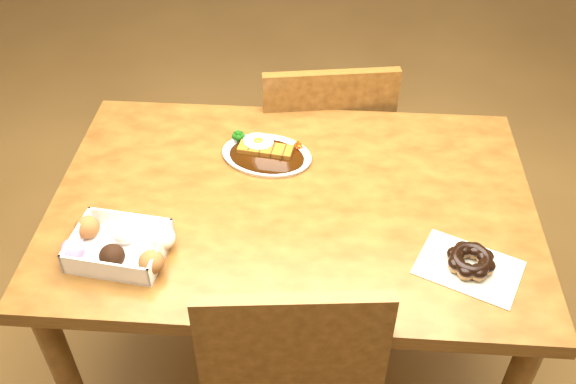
# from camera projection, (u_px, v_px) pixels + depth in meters

# --- Properties ---
(ground) EXTENTS (6.00, 6.00, 0.00)m
(ground) POSITION_uv_depth(u_px,v_px,m) (292.00, 368.00, 2.10)
(ground) COLOR brown
(ground) RESTS_ON ground
(table) EXTENTS (1.20, 0.80, 0.75)m
(table) POSITION_uv_depth(u_px,v_px,m) (293.00, 227.00, 1.67)
(table) COLOR #4B2A0F
(table) RESTS_ON ground
(chair_far) EXTENTS (0.48, 0.48, 0.87)m
(chair_far) POSITION_uv_depth(u_px,v_px,m) (322.00, 153.00, 2.18)
(chair_far) COLOR #4B2A0F
(chair_far) RESTS_ON ground
(katsu_curry_plate) EXTENTS (0.27, 0.22, 0.05)m
(katsu_curry_plate) POSITION_uv_depth(u_px,v_px,m) (265.00, 152.00, 1.72)
(katsu_curry_plate) COLOR white
(katsu_curry_plate) RESTS_ON table
(donut_box) EXTENTS (0.25, 0.18, 0.06)m
(donut_box) POSITION_uv_depth(u_px,v_px,m) (119.00, 245.00, 1.44)
(donut_box) COLOR white
(donut_box) RESTS_ON table
(pon_de_ring) EXTENTS (0.26, 0.23, 0.04)m
(pon_de_ring) POSITION_uv_depth(u_px,v_px,m) (470.00, 261.00, 1.42)
(pon_de_ring) COLOR silver
(pon_de_ring) RESTS_ON table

